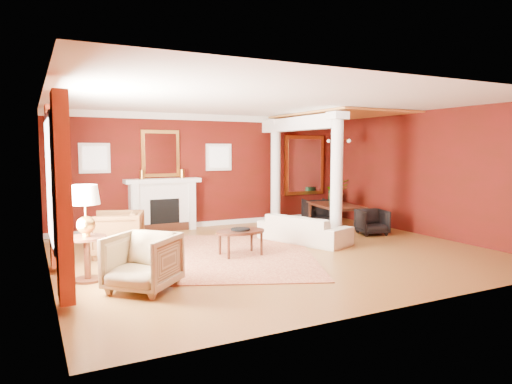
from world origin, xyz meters
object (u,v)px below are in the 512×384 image
armchair_stripe (143,259)px  side_table (86,217)px  sofa (304,224)px  dining_table (337,209)px  armchair_leopard (117,232)px  coffee_table (240,233)px

armchair_stripe → side_table: (-0.65, 0.84, 0.54)m
sofa → dining_table: (1.82, 1.28, 0.08)m
sofa → side_table: bearing=81.0°
armchair_leopard → dining_table: dining_table is taller
coffee_table → sofa: bearing=16.6°
armchair_leopard → coffee_table: 2.32m
armchair_leopard → side_table: size_ratio=0.63×
dining_table → armchair_leopard: bearing=108.2°
armchair_leopard → armchair_stripe: (-0.05, -2.34, -0.02)m
coffee_table → dining_table: 3.99m
dining_table → sofa: bearing=135.4°
sofa → armchair_stripe: size_ratio=2.25×
sofa → side_table: 4.67m
sofa → armchair_leopard: (-3.82, 0.50, 0.07)m
sofa → side_table: (-4.52, -1.00, 0.59)m
armchair_leopard → armchair_stripe: armchair_leopard is taller
coffee_table → side_table: bearing=-170.3°
armchair_stripe → sofa: bearing=69.8°
armchair_stripe → coffee_table: armchair_stripe is taller
armchair_leopard → side_table: side_table is taller
coffee_table → side_table: side_table is taller
coffee_table → armchair_stripe: bearing=-148.2°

